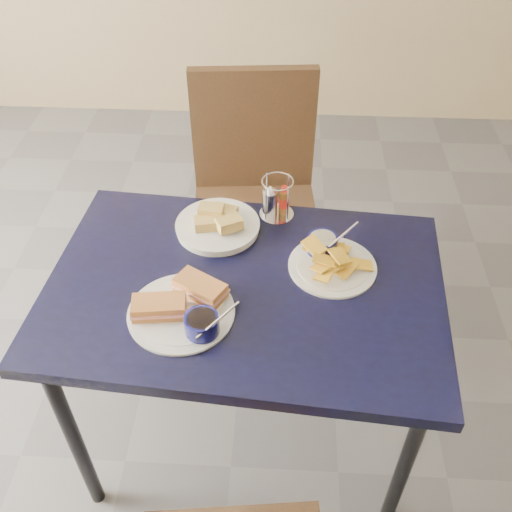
# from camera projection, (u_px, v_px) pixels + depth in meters

# --- Properties ---
(ground) EXTENTS (6.00, 6.00, 0.00)m
(ground) POSITION_uv_depth(u_px,v_px,m) (231.00, 467.00, 2.00)
(ground) COLOR #525257
(ground) RESTS_ON ground
(dining_table) EXTENTS (1.17, 0.83, 0.75)m
(dining_table) POSITION_uv_depth(u_px,v_px,m) (245.00, 301.00, 1.66)
(dining_table) COLOR black
(dining_table) RESTS_ON ground
(chair_far) EXTENTS (0.51, 0.49, 1.01)m
(chair_far) POSITION_uv_depth(u_px,v_px,m) (257.00, 185.00, 2.24)
(chair_far) COLOR #321F10
(chair_far) RESTS_ON ground
(sandwich_plate) EXTENTS (0.31, 0.29, 0.12)m
(sandwich_plate) POSITION_uv_depth(u_px,v_px,m) (184.00, 308.00, 1.51)
(sandwich_plate) COLOR white
(sandwich_plate) RESTS_ON dining_table
(plantain_plate) EXTENTS (0.26, 0.26, 0.12)m
(plantain_plate) POSITION_uv_depth(u_px,v_px,m) (329.00, 257.00, 1.65)
(plantain_plate) COLOR white
(plantain_plate) RESTS_ON dining_table
(bread_basket) EXTENTS (0.26, 0.26, 0.07)m
(bread_basket) POSITION_uv_depth(u_px,v_px,m) (218.00, 224.00, 1.77)
(bread_basket) COLOR white
(bread_basket) RESTS_ON dining_table
(condiment_caddy) EXTENTS (0.11, 0.11, 0.14)m
(condiment_caddy) POSITION_uv_depth(u_px,v_px,m) (275.00, 201.00, 1.80)
(condiment_caddy) COLOR silver
(condiment_caddy) RESTS_ON dining_table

